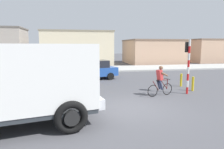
# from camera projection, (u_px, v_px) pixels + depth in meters

# --- Properties ---
(ground_plane) EXTENTS (120.00, 120.00, 0.00)m
(ground_plane) POSITION_uv_depth(u_px,v_px,m) (133.00, 108.00, 9.09)
(ground_plane) COLOR #4C4C51
(sidewalk_far) EXTENTS (80.00, 5.00, 0.16)m
(sidewalk_far) POSITION_uv_depth(u_px,v_px,m) (97.00, 69.00, 23.32)
(sidewalk_far) COLOR #ADADA8
(sidewalk_far) RESTS_ON ground
(truck_foreground) EXTENTS (5.80, 3.60, 2.90)m
(truck_foreground) POSITION_uv_depth(u_px,v_px,m) (17.00, 80.00, 6.76)
(truck_foreground) COLOR white
(truck_foreground) RESTS_ON ground
(cyclist) EXTENTS (1.68, 0.61, 1.72)m
(cyclist) POSITION_uv_depth(u_px,v_px,m) (160.00, 81.00, 11.10)
(cyclist) COLOR black
(cyclist) RESTS_ON ground
(traffic_light_pole) EXTENTS (0.24, 0.43, 3.20)m
(traffic_light_pole) POSITION_uv_depth(u_px,v_px,m) (188.00, 59.00, 11.48)
(traffic_light_pole) COLOR red
(traffic_light_pole) RESTS_ON ground
(car_red_near) EXTENTS (4.31, 2.73, 1.60)m
(car_red_near) POSITION_uv_depth(u_px,v_px,m) (93.00, 70.00, 16.55)
(car_red_near) COLOR #234C9E
(car_red_near) RESTS_ON ground
(car_white_mid) EXTENTS (4.25, 2.43, 1.60)m
(car_white_mid) POSITION_uv_depth(u_px,v_px,m) (49.00, 76.00, 13.37)
(car_white_mid) COLOR gold
(car_white_mid) RESTS_ON ground
(pedestrian_near_kerb) EXTENTS (0.34, 0.22, 1.62)m
(pedestrian_near_kerb) POSITION_uv_depth(u_px,v_px,m) (80.00, 68.00, 17.94)
(pedestrian_near_kerb) COLOR #2D334C
(pedestrian_near_kerb) RESTS_ON ground
(bollard_near) EXTENTS (0.14, 0.14, 0.90)m
(bollard_near) POSITION_uv_depth(u_px,v_px,m) (193.00, 84.00, 12.39)
(bollard_near) COLOR gold
(bollard_near) RESTS_ON ground
(bollard_far) EXTENTS (0.14, 0.14, 0.90)m
(bollard_far) POSITION_uv_depth(u_px,v_px,m) (181.00, 80.00, 13.75)
(bollard_far) COLOR gold
(bollard_far) RESTS_ON ground
(building_mid_block) EXTENTS (10.09, 5.42, 4.92)m
(building_mid_block) POSITION_uv_depth(u_px,v_px,m) (78.00, 48.00, 28.98)
(building_mid_block) COLOR beige
(building_mid_block) RESTS_ON ground
(building_corner_right) EXTENTS (8.24, 7.72, 3.76)m
(building_corner_right) POSITION_uv_depth(u_px,v_px,m) (152.00, 51.00, 31.78)
(building_corner_right) COLOR tan
(building_corner_right) RESTS_ON ground
(building_set_back) EXTENTS (8.55, 5.61, 3.91)m
(building_set_back) POSITION_uv_depth(u_px,v_px,m) (213.00, 51.00, 33.89)
(building_set_back) COLOR tan
(building_set_back) RESTS_ON ground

